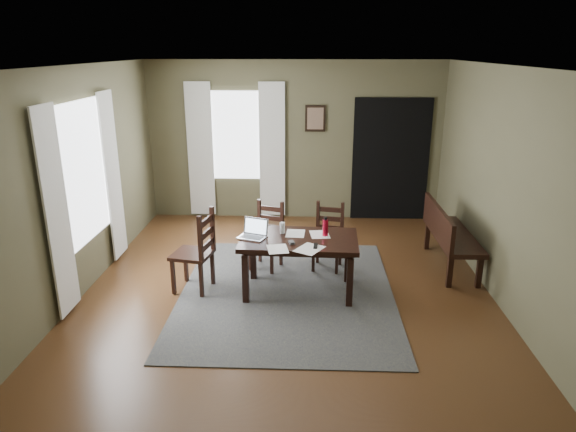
{
  "coord_description": "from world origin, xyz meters",
  "views": [
    {
      "loc": [
        0.25,
        -5.73,
        2.9
      ],
      "look_at": [
        0.0,
        0.3,
        0.9
      ],
      "focal_mm": 32.0,
      "sensor_mm": 36.0,
      "label": 1
    }
  ],
  "objects_px": {
    "chair_back_left": "(267,236)",
    "bench": "(447,232)",
    "chair_end": "(196,252)",
    "laptop": "(254,232)",
    "water_bottle": "(325,227)",
    "dining_table": "(299,245)",
    "chair_back_right": "(328,237)"
  },
  "relations": [
    {
      "from": "chair_end",
      "to": "laptop",
      "type": "height_order",
      "value": "chair_end"
    },
    {
      "from": "dining_table",
      "to": "chair_end",
      "type": "distance_m",
      "value": 1.26
    },
    {
      "from": "laptop",
      "to": "bench",
      "type": "bearing_deg",
      "value": 38.37
    },
    {
      "from": "chair_end",
      "to": "water_bottle",
      "type": "relative_size",
      "value": 4.33
    },
    {
      "from": "chair_back_left",
      "to": "bench",
      "type": "xyz_separation_m",
      "value": [
        2.45,
        0.12,
        0.06
      ]
    },
    {
      "from": "laptop",
      "to": "dining_table",
      "type": "bearing_deg",
      "value": 17.85
    },
    {
      "from": "dining_table",
      "to": "chair_end",
      "type": "height_order",
      "value": "chair_end"
    },
    {
      "from": "bench",
      "to": "chair_back_left",
      "type": "bearing_deg",
      "value": 92.73
    },
    {
      "from": "dining_table",
      "to": "laptop",
      "type": "relative_size",
      "value": 3.72
    },
    {
      "from": "chair_back_left",
      "to": "laptop",
      "type": "xyz_separation_m",
      "value": [
        -0.1,
        -0.72,
        0.32
      ]
    },
    {
      "from": "chair_back_right",
      "to": "laptop",
      "type": "distance_m",
      "value": 1.23
    },
    {
      "from": "dining_table",
      "to": "chair_back_left",
      "type": "distance_m",
      "value": 0.89
    },
    {
      "from": "chair_end",
      "to": "bench",
      "type": "height_order",
      "value": "chair_end"
    },
    {
      "from": "dining_table",
      "to": "laptop",
      "type": "distance_m",
      "value": 0.57
    },
    {
      "from": "chair_end",
      "to": "dining_table",
      "type": "bearing_deg",
      "value": 101.21
    },
    {
      "from": "chair_back_left",
      "to": "water_bottle",
      "type": "relative_size",
      "value": 3.79
    },
    {
      "from": "dining_table",
      "to": "bench",
      "type": "height_order",
      "value": "bench"
    },
    {
      "from": "chair_back_right",
      "to": "bench",
      "type": "bearing_deg",
      "value": 15.09
    },
    {
      "from": "laptop",
      "to": "chair_end",
      "type": "bearing_deg",
      "value": -158.21
    },
    {
      "from": "water_bottle",
      "to": "laptop",
      "type": "bearing_deg",
      "value": -175.6
    },
    {
      "from": "dining_table",
      "to": "laptop",
      "type": "bearing_deg",
      "value": 179.73
    },
    {
      "from": "dining_table",
      "to": "chair_end",
      "type": "relative_size",
      "value": 1.39
    },
    {
      "from": "dining_table",
      "to": "chair_end",
      "type": "bearing_deg",
      "value": -178.04
    },
    {
      "from": "chair_end",
      "to": "chair_back_left",
      "type": "xyz_separation_m",
      "value": [
        0.81,
        0.74,
        -0.06
      ]
    },
    {
      "from": "bench",
      "to": "laptop",
      "type": "relative_size",
      "value": 3.92
    },
    {
      "from": "dining_table",
      "to": "water_bottle",
      "type": "relative_size",
      "value": 6.0
    },
    {
      "from": "bench",
      "to": "water_bottle",
      "type": "height_order",
      "value": "water_bottle"
    },
    {
      "from": "bench",
      "to": "laptop",
      "type": "distance_m",
      "value": 2.69
    },
    {
      "from": "dining_table",
      "to": "bench",
      "type": "relative_size",
      "value": 0.95
    },
    {
      "from": "chair_back_left",
      "to": "laptop",
      "type": "bearing_deg",
      "value": -78.16
    },
    {
      "from": "chair_end",
      "to": "chair_back_right",
      "type": "xyz_separation_m",
      "value": [
        1.64,
        0.76,
        -0.07
      ]
    },
    {
      "from": "dining_table",
      "to": "water_bottle",
      "type": "xyz_separation_m",
      "value": [
        0.32,
        0.09,
        0.2
      ]
    }
  ]
}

